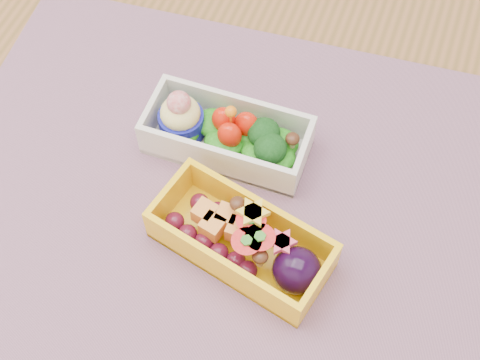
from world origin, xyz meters
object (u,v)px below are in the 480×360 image
(table, at_px, (261,228))
(placemat, at_px, (231,203))
(bento_white, at_px, (226,134))
(bento_yellow, at_px, (245,241))

(table, height_order, placemat, placemat)
(bento_white, height_order, bento_yellow, bento_white)
(table, xyz_separation_m, bento_white, (-0.05, 0.02, 0.12))
(bento_white, distance_m, bento_yellow, 0.12)
(bento_white, bearing_deg, placemat, -66.44)
(placemat, xyz_separation_m, bento_white, (-0.03, 0.06, 0.02))
(placemat, height_order, bento_yellow, bento_yellow)
(bento_yellow, bearing_deg, table, 109.18)
(table, bearing_deg, placemat, -122.69)
(table, height_order, bento_white, bento_white)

